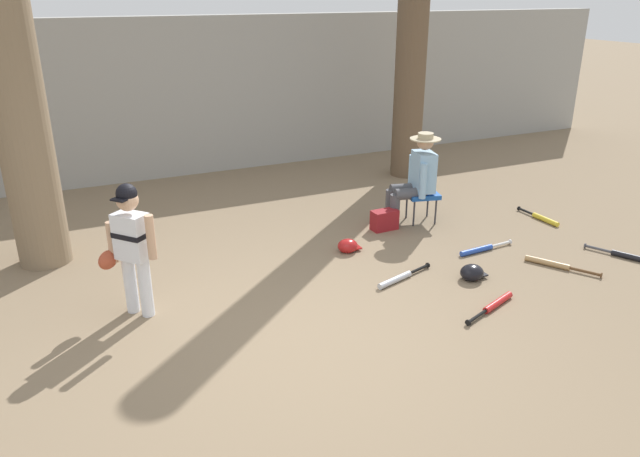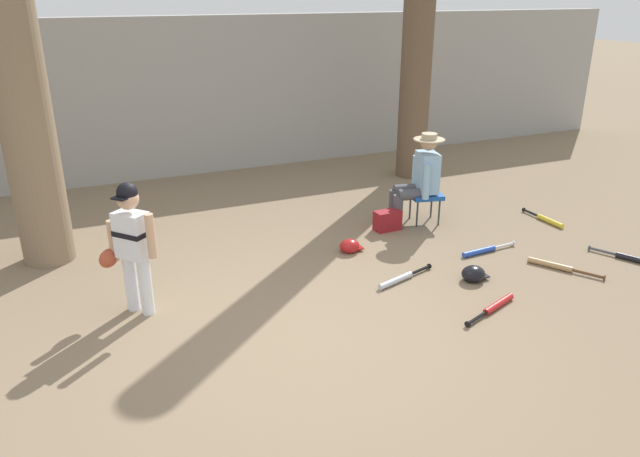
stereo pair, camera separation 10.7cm
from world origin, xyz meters
name	(u,v)px [view 2 (the right image)]	position (x,y,z in m)	size (l,w,h in m)	color
ground_plane	(299,340)	(0.00, 0.00, 0.00)	(60.00, 60.00, 0.00)	#7F6B51
concrete_back_wall	(166,98)	(0.00, 5.68, 1.26)	(18.00, 0.36, 2.53)	#9E9E99
tree_near_player	(18,80)	(-1.97, 2.77, 2.03)	(0.79, 0.79, 4.81)	#7F6B51
tree_behind_spectator	(419,10)	(3.64, 3.99, 2.61)	(0.78, 0.78, 6.03)	brown
young_ballplayer	(131,241)	(-1.22, 1.10, 0.74)	(0.54, 0.48, 1.31)	white
folding_stool	(425,196)	(2.64, 2.04, 0.36)	(0.49, 0.49, 0.41)	#194C9E
seated_spectator	(419,176)	(2.54, 2.07, 0.64)	(0.68, 0.54, 1.20)	#47474C
handbag_beside_stool	(387,220)	(2.04, 1.98, 0.13)	(0.34, 0.18, 0.26)	maroon
bat_wood_tan	(556,266)	(3.18, 0.20, 0.03)	(0.47, 0.74, 0.07)	tan
bat_blue_youth	(483,251)	(2.71, 0.87, 0.03)	(0.78, 0.11, 0.07)	#2347AD
bat_black_composite	(631,258)	(4.12, 0.00, 0.03)	(0.39, 0.72, 0.07)	black
bat_yellow_trainer	(547,220)	(4.14, 1.36, 0.03)	(0.08, 0.72, 0.07)	yellow
bat_aluminum_silver	(400,279)	(1.42, 0.63, 0.03)	(0.78, 0.29, 0.07)	#B7BCC6
bat_red_barrel	(495,306)	(1.96, -0.26, 0.03)	(0.76, 0.33, 0.07)	red
batting_helmet_red	(350,246)	(1.28, 1.55, 0.07)	(0.29, 0.22, 0.17)	#A81919
batting_helmet_black	(473,274)	(2.15, 0.34, 0.08)	(0.31, 0.24, 0.18)	black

